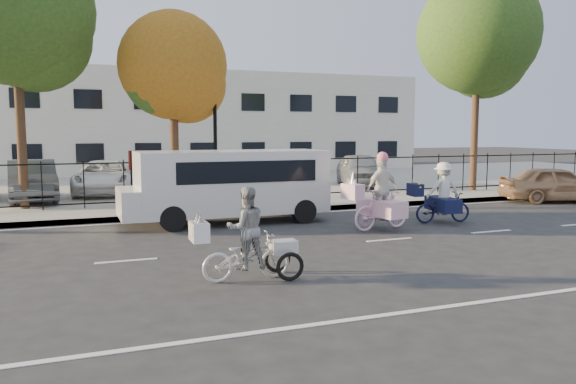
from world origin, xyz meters
name	(u,v)px	position (x,y,z in m)	size (l,w,h in m)	color
ground	(270,250)	(0.00, 0.00, 0.00)	(120.00, 120.00, 0.00)	#333334
road_markings	(270,249)	(0.00, 0.00, 0.01)	(60.00, 9.52, 0.01)	silver
curb	(214,214)	(0.00, 5.05, 0.07)	(60.00, 0.10, 0.15)	#A8A399
sidewalk	(206,209)	(0.00, 6.10, 0.07)	(60.00, 2.20, 0.15)	#A8A399
parking_lot	(163,185)	(0.00, 15.00, 0.07)	(60.00, 15.60, 0.15)	#A8A399
iron_fence	(198,181)	(0.00, 7.20, 0.90)	(58.00, 0.06, 1.50)	black
building	(137,124)	(0.00, 25.00, 3.00)	(34.00, 10.00, 6.00)	silver
lamppost	(215,114)	(0.50, 6.80, 3.11)	(0.36, 0.36, 4.33)	black
street_sign	(143,167)	(-1.85, 6.80, 1.42)	(0.85, 0.06, 1.80)	black
zebra_trike	(247,245)	(-1.19, -2.22, 0.62)	(1.88, 0.71, 1.62)	silver
unicorn_bike	(381,201)	(3.48, 1.24, 0.75)	(2.06, 1.46, 2.03)	#FFC2E0
bull_bike	(442,199)	(5.69, 1.65, 0.68)	(1.86, 1.29, 1.70)	black
white_van	(228,183)	(0.12, 3.80, 1.11)	(5.66, 1.94, 2.01)	silver
gold_sedan	(555,184)	(12.33, 4.00, 0.65)	(1.54, 3.83, 1.30)	tan
lot_car_b	(104,177)	(-2.77, 11.32, 0.79)	(2.12, 4.59, 1.28)	white
lot_car_c	(32,181)	(-5.23, 9.87, 0.85)	(1.49, 4.28, 1.41)	#505458
lot_car_d	(360,170)	(7.87, 10.42, 0.87)	(1.71, 4.24, 1.44)	#999CA0
tree_west	(20,16)	(-5.21, 7.92, 6.02)	(4.69, 4.69, 8.60)	#442D1D
tree_mid	(177,71)	(-0.61, 7.36, 4.49)	(3.54, 3.50, 6.42)	#442D1D
tree_east	(480,39)	(11.52, 7.36, 6.20)	(4.83, 4.83, 8.85)	#442D1D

